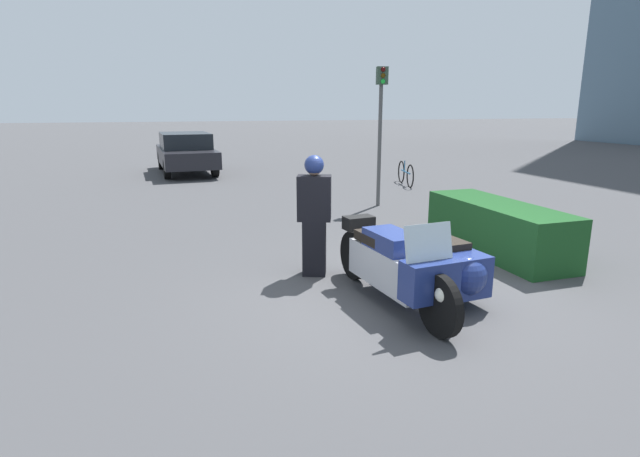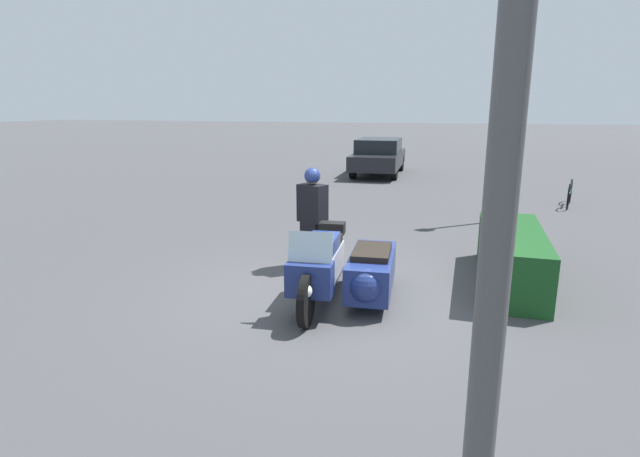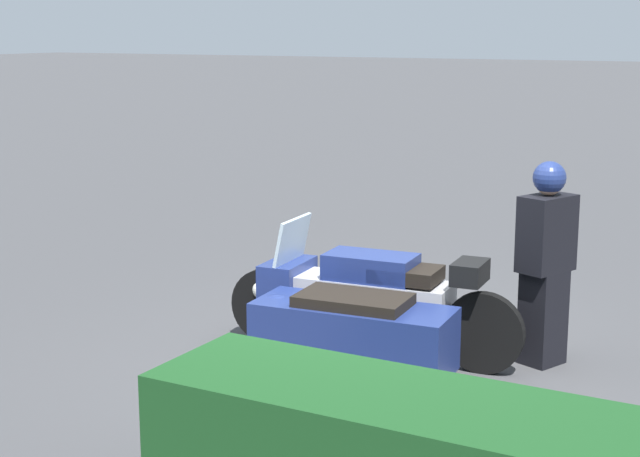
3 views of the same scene
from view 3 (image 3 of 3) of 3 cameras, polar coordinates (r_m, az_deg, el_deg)
The scene contains 3 objects.
ground_plane at distance 8.20m, azimuth 3.33°, elevation -8.31°, with size 160.00×160.00×0.00m, color #424244.
police_motorcycle at distance 8.10m, azimuth 1.79°, elevation -5.01°, with size 2.66×1.35×1.17m.
officer_rider at distance 8.35m, azimuth 12.99°, elevation -1.70°, with size 0.44×0.54×1.72m.
Camera 3 is at (-3.32, 6.96, 2.79)m, focal length 55.00 mm.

